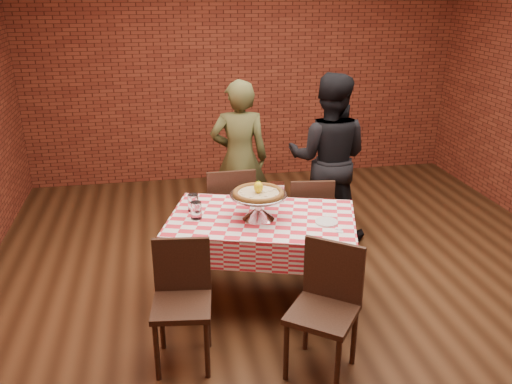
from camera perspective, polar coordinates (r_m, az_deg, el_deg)
ground at (r=4.60m, az=5.19°, el=-10.56°), size 6.00×6.00×0.00m
back_wall at (r=6.90m, az=-1.19°, el=13.26°), size 5.50×0.00×5.50m
table at (r=4.26m, az=0.62°, el=-7.41°), size 1.57×1.20×0.75m
tablecloth at (r=4.14m, az=0.64°, el=-4.21°), size 1.62×1.25×0.24m
pizza_stand at (r=4.03m, az=0.26°, el=-1.54°), size 0.58×0.58×0.20m
pizza at (r=3.99m, az=0.26°, el=-0.17°), size 0.51×0.51×0.03m
lemon at (r=3.97m, az=0.26°, el=0.52°), size 0.09×0.09×0.09m
water_glass_left at (r=4.06m, az=-6.42°, el=-1.96°), size 0.11×0.11×0.13m
water_glass_right at (r=4.21m, az=-6.73°, el=-1.13°), size 0.11×0.11×0.13m
side_plate at (r=4.02m, az=7.55°, el=-3.19°), size 0.21×0.21×0.01m
sweetener_packet_a at (r=3.89m, az=8.94°, el=-4.21°), size 0.06×0.05×0.00m
sweetener_packet_b at (r=3.94m, az=8.81°, el=-3.91°), size 0.06×0.06×0.00m
condiment_caddy at (r=4.36m, az=2.27°, el=-0.02°), size 0.13×0.11×0.16m
chair_near_left at (r=3.63m, az=-7.92°, el=-12.23°), size 0.43×0.43×0.86m
chair_near_right at (r=3.54m, az=7.10°, el=-12.89°), size 0.57×0.57×0.88m
chair_far_left at (r=4.97m, az=-2.93°, el=-2.02°), size 0.44×0.44×0.91m
chair_far_right at (r=4.88m, az=5.59°, el=-2.89°), size 0.42×0.42×0.86m
diner_olive at (r=5.35m, az=-1.79°, el=3.59°), size 0.61×0.43×1.58m
diner_black at (r=5.26m, az=7.72°, el=3.56°), size 0.99×0.90×1.67m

